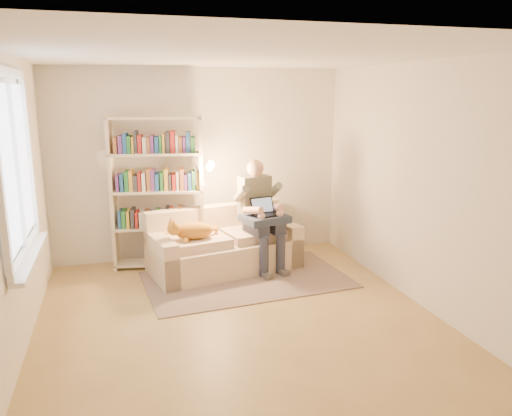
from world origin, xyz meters
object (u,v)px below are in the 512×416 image
object	(u,v)px
sofa	(224,248)
person	(259,209)
cat	(193,230)
laptop	(265,210)
bookshelf	(158,185)

from	to	relation	value
sofa	person	size ratio (longest dim) A/B	1.42
cat	laptop	bearing A→B (deg)	-9.88
sofa	laptop	distance (m)	0.74
person	laptop	xyz separation A→B (m)	(0.03, -0.13, 0.01)
person	laptop	bearing A→B (deg)	-88.66
laptop	sofa	bearing A→B (deg)	148.19
laptop	bookshelf	size ratio (longest dim) A/B	0.18
cat	sofa	bearing A→B (deg)	14.72
cat	laptop	world-z (taller)	laptop
sofa	person	world-z (taller)	person
sofa	bookshelf	bearing A→B (deg)	143.38
person	laptop	size ratio (longest dim) A/B	3.94
bookshelf	cat	bearing A→B (deg)	-48.32
person	bookshelf	distance (m)	1.36
sofa	cat	world-z (taller)	sofa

